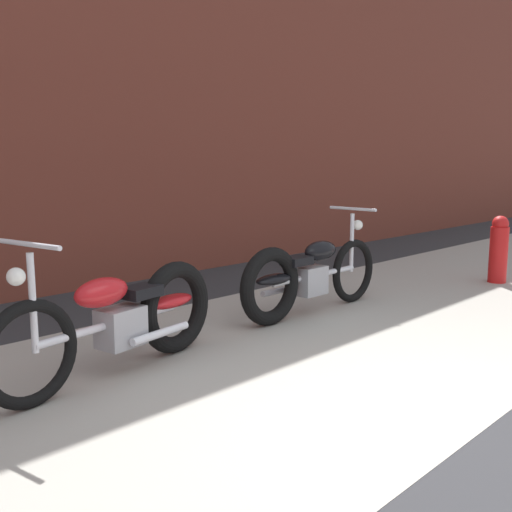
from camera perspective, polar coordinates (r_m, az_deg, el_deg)
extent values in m
plane|color=#2D2D30|center=(3.54, 20.16, -16.43)|extent=(80.00, 80.00, 0.00)
cube|color=#9E998E|center=(4.47, -1.04, -10.39)|extent=(36.00, 3.50, 0.01)
cube|color=brown|center=(7.25, -21.98, 20.14)|extent=(36.00, 0.50, 5.92)
torus|color=black|center=(3.87, -21.08, -8.89)|extent=(0.68, 0.19, 0.68)
torus|color=black|center=(4.68, -7.80, -4.96)|extent=(0.74, 0.25, 0.73)
cylinder|color=silver|center=(4.23, -13.80, -6.42)|extent=(1.23, 0.26, 0.06)
cube|color=#99999E|center=(4.30, -12.97, -6.72)|extent=(0.35, 0.27, 0.28)
ellipsoid|color=red|center=(4.13, -14.75, -3.43)|extent=(0.47, 0.26, 0.20)
ellipsoid|color=red|center=(4.63, -8.24, -4.35)|extent=(0.46, 0.25, 0.10)
cube|color=black|center=(4.37, -11.14, -3.40)|extent=(0.31, 0.24, 0.08)
cylinder|color=silver|center=(3.81, -20.85, -4.31)|extent=(0.05, 0.05, 0.62)
cylinder|color=silver|center=(3.75, -21.15, 1.06)|extent=(0.13, 0.58, 0.03)
sphere|color=white|center=(3.72, -22.27, -1.87)|extent=(0.11, 0.11, 0.11)
cylinder|color=silver|center=(4.37, -9.26, -7.41)|extent=(0.55, 0.15, 0.06)
torus|color=black|center=(6.39, 9.41, -1.43)|extent=(0.68, 0.08, 0.68)
torus|color=black|center=(5.40, 1.39, -2.98)|extent=(0.73, 0.13, 0.73)
cylinder|color=silver|center=(5.87, 5.74, -1.88)|extent=(1.24, 0.06, 0.06)
cube|color=#99999E|center=(5.82, 5.24, -2.37)|extent=(0.32, 0.22, 0.28)
ellipsoid|color=black|center=(5.90, 6.27, 0.52)|extent=(0.44, 0.19, 0.20)
ellipsoid|color=black|center=(5.42, 1.75, -2.28)|extent=(0.44, 0.18, 0.10)
cube|color=black|center=(5.63, 3.98, -0.47)|extent=(0.28, 0.20, 0.08)
cylinder|color=silver|center=(6.31, 9.27, 1.29)|extent=(0.04, 0.04, 0.62)
cylinder|color=silver|center=(6.27, 9.36, 4.55)|extent=(0.04, 0.58, 0.03)
sphere|color=white|center=(6.37, 9.84, 2.98)|extent=(0.11, 0.11, 0.11)
cylinder|color=silver|center=(5.76, 2.55, -3.29)|extent=(0.55, 0.06, 0.06)
cylinder|color=red|center=(7.93, 22.46, 0.10)|extent=(0.22, 0.22, 0.70)
sphere|color=red|center=(7.88, 22.63, 2.91)|extent=(0.20, 0.20, 0.20)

